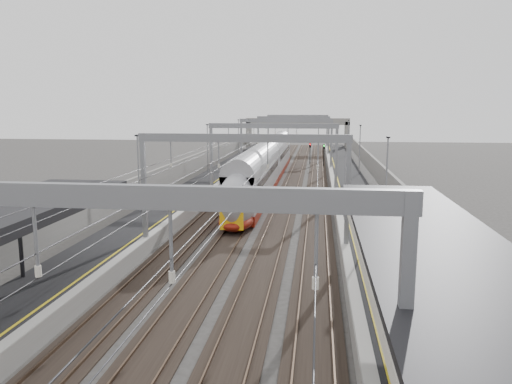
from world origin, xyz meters
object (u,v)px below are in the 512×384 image
(train, at_px, (266,169))
(bench, at_px, (468,355))
(signal_green, at_px, (257,150))
(overbridge, at_px, (297,126))

(train, height_order, bench, train)
(train, relative_size, signal_green, 14.20)
(overbridge, height_order, train, overbridge)
(train, bearing_deg, bench, -75.68)
(overbridge, height_order, signal_green, overbridge)
(train, bearing_deg, signal_green, 99.26)
(overbridge, height_order, bench, overbridge)
(overbridge, relative_size, train, 0.45)
(train, distance_m, signal_green, 23.00)
(overbridge, relative_size, signal_green, 6.33)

